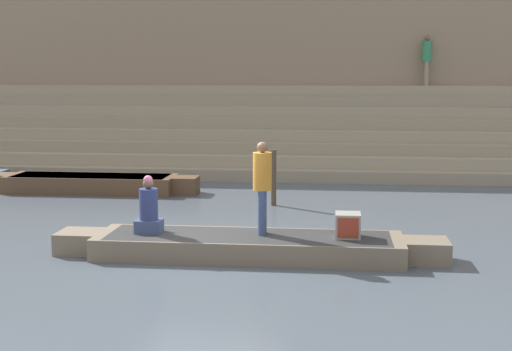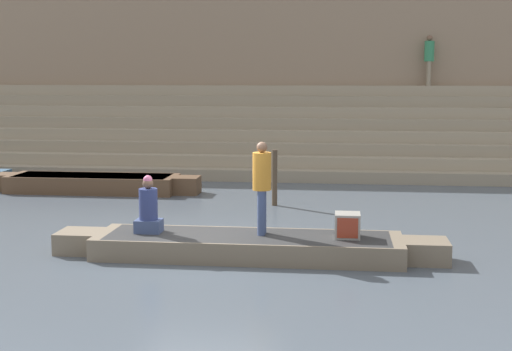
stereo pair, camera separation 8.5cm
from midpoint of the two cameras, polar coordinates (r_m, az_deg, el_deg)
ground_plane at (r=13.23m, az=-3.73°, el=-5.93°), size 120.00×120.00×0.00m
ghat_steps at (r=24.10m, az=1.12°, el=2.83°), size 36.00×4.54×2.82m
back_wall at (r=26.21m, az=1.62°, el=9.95°), size 34.20×1.28×8.17m
rowboat_main at (r=12.65m, az=-0.45°, el=-5.60°), size 6.94×1.52×0.39m
person_standing at (r=12.54m, az=0.67°, el=-0.47°), size 0.33×0.33×1.65m
person_rowing at (r=12.91m, az=-8.41°, el=-2.72°), size 0.47×0.37×1.04m
tv_set at (r=12.52m, az=7.52°, el=-3.98°), size 0.44×0.47×0.43m
moored_boat_shore at (r=20.06m, az=-12.80°, el=-0.59°), size 5.93×1.34×0.47m
mooring_post at (r=17.48m, az=1.64°, el=-0.18°), size 0.13×0.13×1.38m
person_on_steps at (r=25.39m, az=13.78°, el=9.22°), size 0.33×0.33×1.71m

